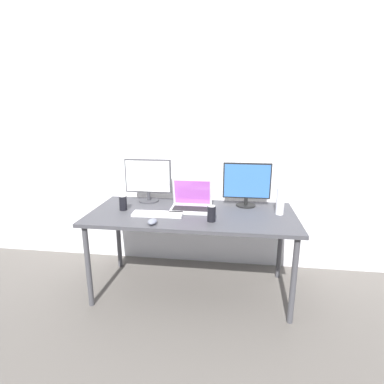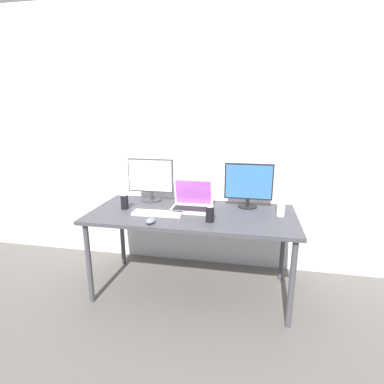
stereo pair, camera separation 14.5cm
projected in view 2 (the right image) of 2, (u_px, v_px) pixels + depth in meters
name	position (u px, v px, depth m)	size (l,w,h in m)	color
ground_plane	(192.00, 289.00, 2.72)	(16.00, 16.00, 0.00)	#5B5651
wall_back	(204.00, 140.00, 2.94)	(7.00, 0.08, 2.60)	silver
work_desk	(192.00, 219.00, 2.55)	(1.73, 0.78, 0.74)	#424247
monitor_left	(151.00, 179.00, 2.82)	(0.44, 0.19, 0.40)	#38383D
monitor_center	(248.00, 184.00, 2.63)	(0.42, 0.17, 0.39)	black
laptop_silver	(192.00, 202.00, 2.61)	(0.35, 0.25, 0.26)	silver
keyboard_main	(157.00, 213.00, 2.48)	(0.41, 0.12, 0.02)	white
mouse_by_keyboard	(151.00, 221.00, 2.28)	(0.07, 0.10, 0.04)	slate
water_bottle	(282.00, 201.00, 2.41)	(0.07, 0.07, 0.27)	silver
soda_can_near_keyboard	(125.00, 202.00, 2.62)	(0.07, 0.07, 0.13)	black
soda_can_by_laptop	(210.00, 214.00, 2.31)	(0.07, 0.07, 0.13)	black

